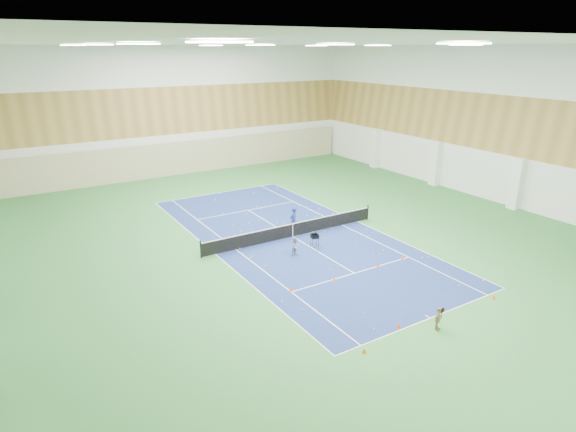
{
  "coord_description": "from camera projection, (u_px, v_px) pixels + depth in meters",
  "views": [
    {
      "loc": [
        -15.73,
        -24.86,
        11.78
      ],
      "look_at": [
        -1.09,
        -1.18,
        2.0
      ],
      "focal_mm": 30.0,
      "sensor_mm": 36.0,
      "label": 1
    }
  ],
  "objects": [
    {
      "name": "cone_svc_c",
      "position": [
        378.0,
        265.0,
        27.25
      ],
      "size": [
        0.21,
        0.21,
        0.23
      ],
      "primitive_type": "cone",
      "color": "#FF4E0D",
      "rests_on": "ground"
    },
    {
      "name": "back_curtain",
      "position": [
        185.0,
        158.0,
        46.97
      ],
      "size": [
        35.4,
        0.16,
        3.2
      ],
      "primitive_type": "cube",
      "color": "#C6B793",
      "rests_on": "ground"
    },
    {
      "name": "tennis_net",
      "position": [
        293.0,
        229.0,
        31.47
      ],
      "size": [
        12.8,
        0.1,
        1.1
      ],
      "primitive_type": null,
      "color": "black",
      "rests_on": "ground"
    },
    {
      "name": "wood_cladding",
      "position": [
        293.0,
        114.0,
        29.0
      ],
      "size": [
        36.0,
        40.0,
        8.0
      ],
      "primitive_type": null,
      "color": "#A77E3E",
      "rests_on": "room_shell"
    },
    {
      "name": "ceiling_light_grid",
      "position": [
        293.0,
        45.0,
        27.7
      ],
      "size": [
        21.4,
        25.4,
        0.06
      ],
      "primitive_type": null,
      "color": "white",
      "rests_on": "room_shell"
    },
    {
      "name": "cone_base_d",
      "position": [
        494.0,
        297.0,
        23.79
      ],
      "size": [
        0.2,
        0.2,
        0.22
      ],
      "primitive_type": "cone",
      "color": "#E8550C",
      "rests_on": "ground"
    },
    {
      "name": "cone_base_b",
      "position": [
        399.0,
        325.0,
        21.35
      ],
      "size": [
        0.22,
        0.22,
        0.24
      ],
      "primitive_type": "cone",
      "color": "#EF480C",
      "rests_on": "ground"
    },
    {
      "name": "child_court",
      "position": [
        296.0,
        246.0,
        28.63
      ],
      "size": [
        0.63,
        0.53,
        1.15
      ],
      "primitive_type": "imported",
      "rotation": [
        0.0,
        0.0,
        0.19
      ],
      "color": "#93929B",
      "rests_on": "ground"
    },
    {
      "name": "cone_svc_a",
      "position": [
        291.0,
        289.0,
        24.58
      ],
      "size": [
        0.22,
        0.22,
        0.24
      ],
      "primitive_type": "cone",
      "color": "#EB4B0C",
      "rests_on": "ground"
    },
    {
      "name": "cone_base_c",
      "position": [
        444.0,
        309.0,
        22.66
      ],
      "size": [
        0.2,
        0.2,
        0.22
      ],
      "primitive_type": "cone",
      "color": "#FF5E0D",
      "rests_on": "ground"
    },
    {
      "name": "child_apron",
      "position": [
        438.0,
        319.0,
        21.07
      ],
      "size": [
        0.69,
        0.49,
        1.09
      ],
      "primitive_type": "imported",
      "rotation": [
        0.0,
        0.0,
        0.4
      ],
      "color": "tan",
      "rests_on": "ground"
    },
    {
      "name": "tennis_balls_scatter",
      "position": [
        293.0,
        236.0,
        31.64
      ],
      "size": [
        10.57,
        22.77,
        0.07
      ],
      "primitive_type": null,
      "color": "yellow",
      "rests_on": "ground"
    },
    {
      "name": "ground",
      "position": [
        293.0,
        237.0,
        31.66
      ],
      "size": [
        40.0,
        40.0,
        0.0
      ],
      "primitive_type": "plane",
      "color": "#317236",
      "rests_on": "ground"
    },
    {
      "name": "room_shell",
      "position": [
        293.0,
        146.0,
        29.67
      ],
      "size": [
        36.0,
        40.0,
        12.0
      ],
      "primitive_type": null,
      "color": "white",
      "rests_on": "ground"
    },
    {
      "name": "coach",
      "position": [
        293.0,
        220.0,
        32.05
      ],
      "size": [
        0.79,
        0.68,
        1.83
      ],
      "primitive_type": "imported",
      "rotation": [
        0.0,
        0.0,
        3.57
      ],
      "color": "navy",
      "rests_on": "ground"
    },
    {
      "name": "ball_cart",
      "position": [
        315.0,
        240.0,
        30.05
      ],
      "size": [
        0.57,
        0.57,
        0.8
      ],
      "primitive_type": null,
      "rotation": [
        0.0,
        0.0,
        -0.28
      ],
      "color": "black",
      "rests_on": "ground"
    },
    {
      "name": "cone_base_a",
      "position": [
        364.0,
        350.0,
        19.6
      ],
      "size": [
        0.2,
        0.2,
        0.22
      ],
      "primitive_type": "cone",
      "color": "#D6670B",
      "rests_on": "ground"
    },
    {
      "name": "cone_svc_d",
      "position": [
        403.0,
        258.0,
        28.19
      ],
      "size": [
        0.22,
        0.22,
        0.25
      ],
      "primitive_type": "cone",
      "color": "#E8560C",
      "rests_on": "ground"
    },
    {
      "name": "cone_svc_b",
      "position": [
        334.0,
        279.0,
        25.63
      ],
      "size": [
        0.2,
        0.2,
        0.22
      ],
      "primitive_type": "cone",
      "color": "orange",
      "rests_on": "ground"
    },
    {
      "name": "court_surface",
      "position": [
        293.0,
        237.0,
        31.65
      ],
      "size": [
        10.97,
        23.77,
        0.01
      ],
      "primitive_type": "cube",
      "color": "navy",
      "rests_on": "ground"
    }
  ]
}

